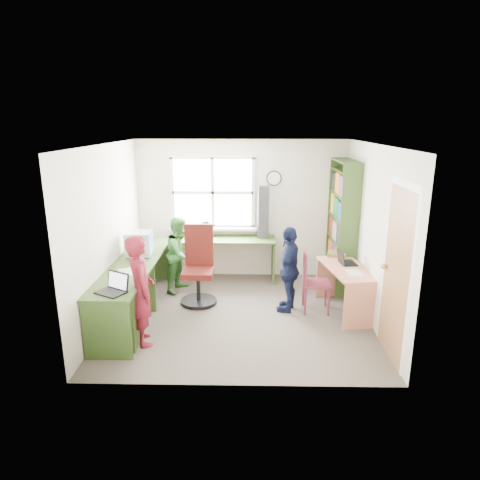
{
  "coord_description": "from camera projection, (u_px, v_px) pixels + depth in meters",
  "views": [
    {
      "loc": [
        0.12,
        -5.63,
        2.68
      ],
      "look_at": [
        0.0,
        0.25,
        1.05
      ],
      "focal_mm": 32.0,
      "sensor_mm": 36.0,
      "label": 1
    }
  ],
  "objects": [
    {
      "name": "wooden_chair",
      "position": [
        312.0,
        279.0,
        6.17
      ],
      "size": [
        0.4,
        0.4,
        0.89
      ],
      "rotation": [
        0.0,
        0.0,
        -0.04
      ],
      "color": "maroon",
      "rests_on": "ground"
    },
    {
      "name": "l_desk",
      "position": [
        143.0,
        292.0,
        5.77
      ],
      "size": [
        2.38,
        2.95,
        0.75
      ],
      "color": "#365120",
      "rests_on": "ground"
    },
    {
      "name": "person_green",
      "position": [
        181.0,
        254.0,
        6.91
      ],
      "size": [
        0.65,
        0.72,
        1.22
      ],
      "primitive_type": "imported",
      "rotation": [
        0.0,
        0.0,
        1.19
      ],
      "color": "#377D32",
      "rests_on": "ground"
    },
    {
      "name": "game_box",
      "position": [
        337.0,
        254.0,
        6.64
      ],
      "size": [
        0.33,
        0.33,
        0.05
      ],
      "rotation": [
        0.0,
        0.0,
        -0.26
      ],
      "color": "red",
      "rests_on": "right_desk"
    },
    {
      "name": "bookshelf",
      "position": [
        342.0,
        228.0,
        6.98
      ],
      "size": [
        0.3,
        1.02,
        2.1
      ],
      "color": "#365120",
      "rests_on": "ground"
    },
    {
      "name": "paper_b",
      "position": [
        354.0,
        273.0,
        5.88
      ],
      "size": [
        0.21,
        0.29,
        0.0
      ],
      "rotation": [
        0.0,
        0.0,
        0.09
      ],
      "color": "beige",
      "rests_on": "right_desk"
    },
    {
      "name": "speaker_a",
      "position": [
        137.0,
        253.0,
        6.2
      ],
      "size": [
        0.1,
        0.1,
        0.19
      ],
      "rotation": [
        0.0,
        0.0,
        0.03
      ],
      "color": "black",
      "rests_on": "l_desk"
    },
    {
      "name": "cd_tower",
      "position": [
        263.0,
        212.0,
        7.26
      ],
      "size": [
        0.2,
        0.19,
        0.9
      ],
      "rotation": [
        0.0,
        0.0,
        0.16
      ],
      "color": "black",
      "rests_on": "l_desk"
    },
    {
      "name": "speaker_b",
      "position": [
        146.0,
        241.0,
        6.8
      ],
      "size": [
        0.11,
        0.11,
        0.19
      ],
      "rotation": [
        0.0,
        0.0,
        0.14
      ],
      "color": "black",
      "rests_on": "l_desk"
    },
    {
      "name": "laptop_right",
      "position": [
        345.0,
        260.0,
        6.25
      ],
      "size": [
        0.28,
        0.32,
        0.21
      ],
      "rotation": [
        0.0,
        0.0,
        1.68
      ],
      "color": "black",
      "rests_on": "right_desk"
    },
    {
      "name": "potted_plant",
      "position": [
        205.0,
        229.0,
        7.27
      ],
      "size": [
        0.2,
        0.17,
        0.32
      ],
      "primitive_type": "imported",
      "rotation": [
        0.0,
        0.0,
        -0.18
      ],
      "color": "#2B6B35",
      "rests_on": "l_desk"
    },
    {
      "name": "room",
      "position": [
        241.0,
        231.0,
        5.91
      ],
      "size": [
        3.64,
        3.44,
        2.44
      ],
      "color": "#463F37",
      "rests_on": "ground"
    },
    {
      "name": "person_red",
      "position": [
        141.0,
        290.0,
        5.22
      ],
      "size": [
        0.51,
        0.6,
        1.39
      ],
      "primitive_type": "imported",
      "rotation": [
        0.0,
        0.0,
        1.98
      ],
      "color": "maroon",
      "rests_on": "ground"
    },
    {
      "name": "right_desk",
      "position": [
        346.0,
        280.0,
        6.13
      ],
      "size": [
        0.72,
        1.24,
        0.67
      ],
      "rotation": [
        0.0,
        0.0,
        0.17
      ],
      "color": "tan",
      "rests_on": "ground"
    },
    {
      "name": "paper_a",
      "position": [
        128.0,
        272.0,
        5.69
      ],
      "size": [
        0.34,
        0.39,
        0.0
      ],
      "rotation": [
        0.0,
        0.0,
        0.42
      ],
      "color": "beige",
      "rests_on": "l_desk"
    },
    {
      "name": "swivel_chair",
      "position": [
        199.0,
        270.0,
        6.49
      ],
      "size": [
        0.56,
        0.56,
        1.19
      ],
      "rotation": [
        0.0,
        0.0,
        -0.01
      ],
      "color": "black",
      "rests_on": "ground"
    },
    {
      "name": "person_navy",
      "position": [
        289.0,
        269.0,
        6.16
      ],
      "size": [
        0.51,
        0.8,
        1.26
      ],
      "primitive_type": "imported",
      "rotation": [
        0.0,
        0.0,
        -1.87
      ],
      "color": "#121938",
      "rests_on": "ground"
    },
    {
      "name": "laptop_left",
      "position": [
        114.0,
        288.0,
        5.01
      ],
      "size": [
        0.42,
        0.4,
        0.22
      ],
      "rotation": [
        0.0,
        0.0,
        -0.53
      ],
      "color": "black",
      "rests_on": "l_desk"
    },
    {
      "name": "crt_monitor",
      "position": [
        139.0,
        244.0,
        6.34
      ],
      "size": [
        0.38,
        0.34,
        0.36
      ],
      "rotation": [
        0.0,
        0.0,
        0.03
      ],
      "color": "#BBBBC0",
      "rests_on": "l_desk"
    }
  ]
}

